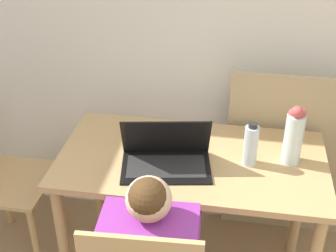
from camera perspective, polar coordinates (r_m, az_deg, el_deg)
wall_back at (r=2.30m, az=4.71°, el=14.18°), size 6.40×0.05×2.50m
dining_table at (r=2.12m, az=2.84°, el=-6.17°), size 1.17×0.62×0.74m
laptop at (r=1.98m, az=-0.25°, el=-3.53°), size 0.41×0.30×0.22m
flower_vase at (r=2.03m, az=15.09°, el=-1.06°), size 0.08×0.08×0.28m
water_bottle at (r=2.00m, az=10.07°, el=-2.29°), size 0.06×0.06×0.20m
cardboard_panel at (r=2.52m, az=15.77°, el=-4.20°), size 0.76×0.16×1.02m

